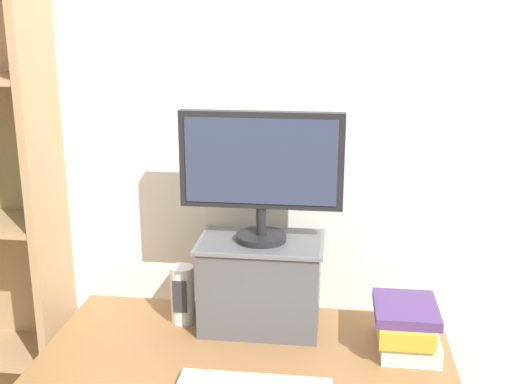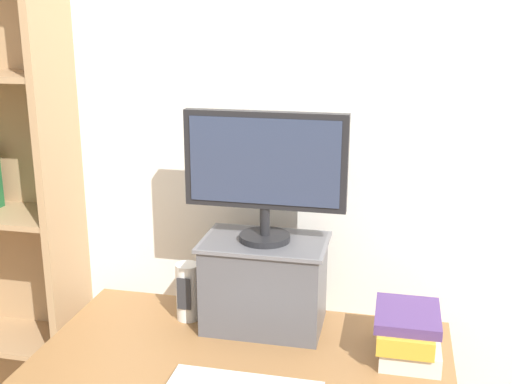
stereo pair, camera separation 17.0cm
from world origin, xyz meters
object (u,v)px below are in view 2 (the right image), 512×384
(computer_monitor, at_px, (265,168))
(book_stack, at_px, (408,333))
(riser_box, at_px, (265,281))
(desk_speaker, at_px, (188,292))
(desk, at_px, (242,380))

(computer_monitor, height_order, book_stack, computer_monitor)
(riser_box, height_order, computer_monitor, computer_monitor)
(computer_monitor, bearing_deg, desk_speaker, -177.67)
(riser_box, height_order, desk_speaker, riser_box)
(riser_box, distance_m, computer_monitor, 0.38)
(riser_box, relative_size, book_stack, 1.54)
(computer_monitor, bearing_deg, book_stack, -11.89)
(desk, bearing_deg, book_stack, 13.43)
(desk, xyz_separation_m, riser_box, (0.02, 0.21, 0.24))
(desk, height_order, book_stack, book_stack)
(desk, distance_m, riser_box, 0.32)
(book_stack, bearing_deg, riser_box, 167.93)
(riser_box, bearing_deg, desk, -96.24)
(desk, height_order, computer_monitor, computer_monitor)
(riser_box, distance_m, desk_speaker, 0.27)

